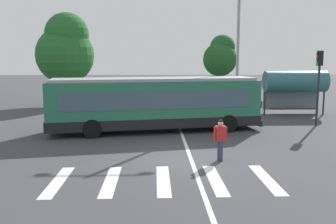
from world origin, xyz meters
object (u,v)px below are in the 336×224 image
at_px(parked_car_champagne, 113,101).
at_px(background_tree_right, 221,56).
at_px(parked_car_white, 146,100).
at_px(bus_stop_shelter, 295,82).
at_px(parked_car_black, 211,100).
at_px(pedestrian_crossing_street, 220,138).
at_px(city_transit_bus, 155,104).
at_px(parked_car_charcoal, 244,100).
at_px(background_tree_left, 66,49).
at_px(traffic_light_far_corner, 319,76).
at_px(twin_arm_street_lamp, 238,28).
at_px(parked_car_silver, 178,100).

bearing_deg(parked_car_champagne, background_tree_right, 35.04).
relative_size(parked_car_white, bus_stop_shelter, 1.02).
bearing_deg(bus_stop_shelter, parked_car_black, 149.80).
xyz_separation_m(pedestrian_crossing_street, parked_car_white, (-3.33, 15.22, -0.20)).
distance_m(city_transit_bus, parked_car_black, 10.25).
distance_m(parked_car_charcoal, background_tree_right, 7.70).
bearing_deg(bus_stop_shelter, parked_car_charcoal, 132.18).
bearing_deg(parked_car_charcoal, pedestrian_crossing_street, -107.23).
height_order(city_transit_bus, background_tree_left, background_tree_left).
xyz_separation_m(traffic_light_far_corner, twin_arm_street_lamp, (-4.15, 3.79, 3.16)).
height_order(city_transit_bus, twin_arm_street_lamp, twin_arm_street_lamp).
bearing_deg(twin_arm_street_lamp, parked_car_silver, 135.82).
bearing_deg(parked_car_black, twin_arm_street_lamp, -73.67).
bearing_deg(background_tree_right, parked_car_white, -136.75).
bearing_deg(parked_car_white, pedestrian_crossing_street, -77.65).
bearing_deg(background_tree_right, twin_arm_street_lamp, -93.97).
xyz_separation_m(parked_car_champagne, background_tree_right, (9.95, 6.97, 3.63)).
height_order(pedestrian_crossing_street, background_tree_left, background_tree_left).
bearing_deg(traffic_light_far_corner, parked_car_black, 124.24).
bearing_deg(parked_car_charcoal, parked_car_champagne, -178.78).
height_order(parked_car_champagne, background_tree_right, background_tree_right).
relative_size(parked_car_charcoal, background_tree_right, 0.70).
relative_size(parked_car_charcoal, bus_stop_shelter, 1.00).
relative_size(city_transit_bus, parked_car_white, 2.64).
xyz_separation_m(city_transit_bus, background_tree_left, (-7.81, 12.05, 3.38)).
bearing_deg(parked_car_charcoal, bus_stop_shelter, -47.82).
height_order(parked_car_white, bus_stop_shelter, bus_stop_shelter).
distance_m(pedestrian_crossing_street, parked_car_black, 15.52).
bearing_deg(parked_car_black, background_tree_left, 166.71).
height_order(bus_stop_shelter, background_tree_left, background_tree_left).
height_order(city_transit_bus, parked_car_champagne, city_transit_bus).
relative_size(parked_car_silver, twin_arm_street_lamp, 0.44).
xyz_separation_m(parked_car_champagne, traffic_light_far_corner, (13.36, -7.56, 2.33)).
xyz_separation_m(parked_car_charcoal, twin_arm_street_lamp, (-1.55, -4.00, 5.49)).
relative_size(parked_car_white, background_tree_left, 0.57).
bearing_deg(bus_stop_shelter, twin_arm_street_lamp, -170.54).
height_order(parked_car_champagne, parked_car_black, same).
height_order(parked_car_charcoal, traffic_light_far_corner, traffic_light_far_corner).
distance_m(parked_car_black, bus_stop_shelter, 6.78).
bearing_deg(bus_stop_shelter, traffic_light_far_corner, -94.30).
height_order(parked_car_silver, parked_car_charcoal, same).
relative_size(parked_car_silver, traffic_light_far_corner, 1.00).
relative_size(city_transit_bus, parked_car_charcoal, 2.71).
relative_size(parked_car_white, parked_car_silver, 1.01).
xyz_separation_m(traffic_light_far_corner, bus_stop_shelter, (0.34, 4.54, -0.68)).
height_order(parked_car_champagne, twin_arm_street_lamp, twin_arm_street_lamp).
distance_m(parked_car_white, background_tree_right, 10.63).
distance_m(parked_car_champagne, parked_car_charcoal, 10.76).
height_order(parked_car_black, bus_stop_shelter, bus_stop_shelter).
relative_size(city_transit_bus, background_tree_right, 1.89).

